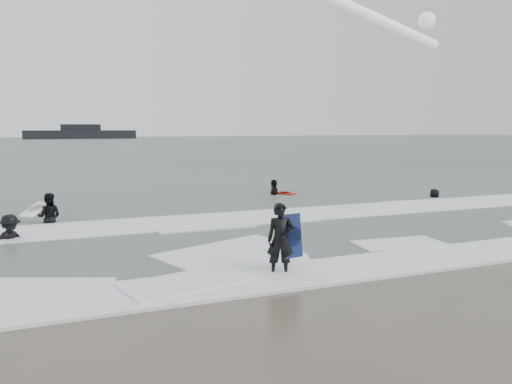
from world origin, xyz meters
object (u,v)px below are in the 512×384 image
object	(u,v)px
surfer_centre	(280,275)
surfer_breaker	(11,242)
surfer_right_far	(434,198)
airshow_jet	(340,7)
surfer_wading	(50,224)
surfer_right_near	(274,195)
vessel_horizon	(81,134)

from	to	relation	value
surfer_centre	surfer_breaker	distance (m)	8.09
surfer_centre	surfer_right_far	distance (m)	14.07
surfer_right_far	airshow_jet	xyz separation A→B (m)	(21.77, 46.12, 20.13)
surfer_breaker	surfer_wading	bearing A→B (deg)	36.02
surfer_right_near	airshow_jet	distance (m)	54.83
surfer_wading	surfer_right_near	bearing A→B (deg)	-142.64
surfer_wading	surfer_breaker	xyz separation A→B (m)	(-0.96, -2.32, 0.00)
surfer_wading	airshow_jet	world-z (taller)	airshow_jet
surfer_right_far	vessel_horizon	world-z (taller)	vessel_horizon
surfer_breaker	surfer_centre	bearing A→B (deg)	-75.78
surfer_wading	surfer_right_far	bearing A→B (deg)	-163.41
surfer_breaker	vessel_horizon	size ratio (longest dim) A/B	0.06
surfer_centre	airshow_jet	bearing A→B (deg)	78.02
surfer_breaker	surfer_right_far	distance (m)	17.33
surfer_right_far	surfer_wading	bearing A→B (deg)	-39.54
surfer_right_near	surfer_right_far	distance (m)	7.32
surfer_centre	surfer_wading	world-z (taller)	surfer_centre
surfer_right_near	airshow_jet	xyz separation A→B (m)	(28.15, 42.53, 20.13)
surfer_right_far	vessel_horizon	xyz separation A→B (m)	(-11.13, 127.99, 1.47)
surfer_right_far	vessel_horizon	bearing A→B (deg)	-125.95
surfer_wading	vessel_horizon	xyz separation A→B (m)	(5.03, 128.38, 1.47)
surfer_breaker	vessel_horizon	xyz separation A→B (m)	(5.99, 130.69, 1.47)
surfer_centre	surfer_right_near	xyz separation A→B (m)	(4.94, 11.95, 0.00)
surfer_right_near	airshow_jet	world-z (taller)	airshow_jet
surfer_right_near	vessel_horizon	distance (m)	124.50
surfer_centre	surfer_wading	size ratio (longest dim) A/B	1.00
surfer_breaker	surfer_right_far	world-z (taller)	surfer_breaker
surfer_breaker	airshow_jet	xyz separation A→B (m)	(38.89, 48.83, 20.13)
surfer_right_near	surfer_right_far	xyz separation A→B (m)	(6.38, -3.59, 0.00)
vessel_horizon	surfer_wading	bearing A→B (deg)	-92.24
surfer_centre	surfer_right_near	size ratio (longest dim) A/B	0.85
surfer_centre	surfer_right_far	xyz separation A→B (m)	(11.32, 8.36, 0.00)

